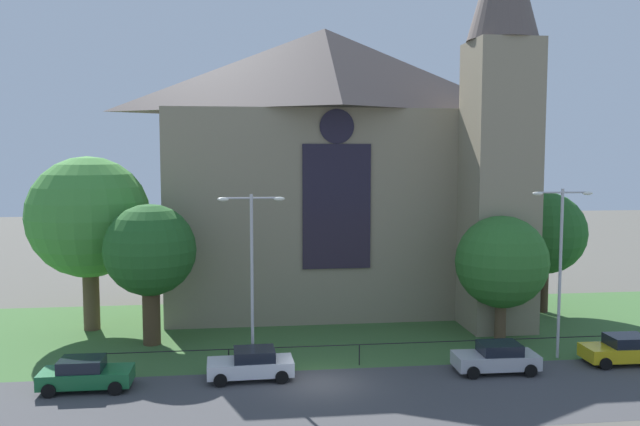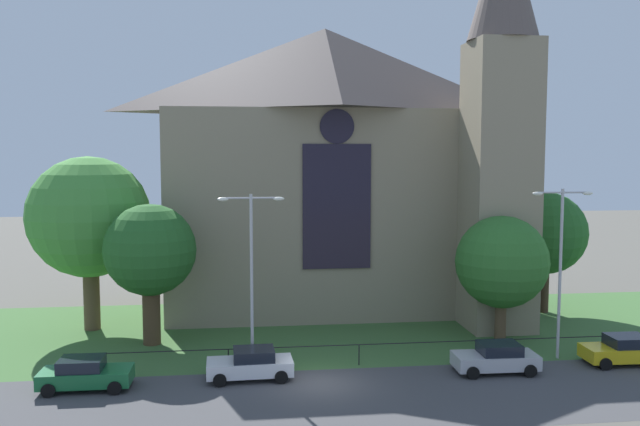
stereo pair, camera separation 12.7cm
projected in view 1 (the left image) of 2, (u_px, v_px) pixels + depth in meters
ground at (301, 329)px, 41.58m from camera, size 160.00×160.00×0.00m
road_asphalt at (326, 399)px, 29.72m from camera, size 120.00×8.00×0.01m
grass_verge at (305, 338)px, 39.60m from camera, size 120.00×20.00×0.01m
church_building at (336, 165)px, 47.16m from camera, size 23.20×16.20×26.00m
iron_railing at (359, 347)px, 34.36m from camera, size 27.25×0.07×1.13m
tree_right_near at (502, 262)px, 38.72m from camera, size 5.46×5.46×7.45m
tree_right_far at (545, 233)px, 45.58m from camera, size 5.68×5.68×8.43m
tree_left_near at (150, 251)px, 37.76m from camera, size 5.30×5.30×8.21m
tree_left_far at (89, 218)px, 40.84m from camera, size 7.55×7.55×10.93m
streetlamp_near at (252, 261)px, 33.17m from camera, size 3.37×0.26×9.06m
streetlamp_far at (561, 253)px, 35.15m from camera, size 3.37×0.26×9.23m
parked_car_green at (85, 374)px, 30.81m from camera, size 4.21×2.04×1.51m
parked_car_white at (251, 364)px, 32.27m from camera, size 4.25×2.13×1.51m
parked_car_silver at (496, 358)px, 33.30m from camera, size 4.23×2.09×1.51m
parked_car_yellow at (624, 350)px, 34.66m from camera, size 4.24×2.10×1.51m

